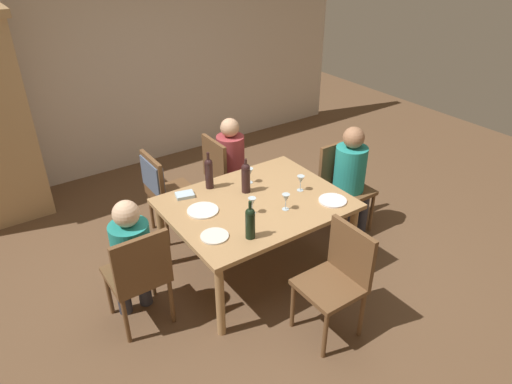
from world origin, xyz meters
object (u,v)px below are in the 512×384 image
person_woman_host (233,159)px  wine_bottle_tall_green (209,173)px  chair_right_end (342,181)px  person_man_guest (352,174)px  chair_near (338,275)px  dining_table (256,209)px  dinner_plate_guest_right (333,200)px  wine_bottle_short_olive (246,177)px  chair_far_right (224,171)px  wine_glass_far (252,202)px  chair_far_left (161,185)px  person_man_bearded (131,253)px  dinner_plate_guest_left (203,210)px  wine_glass_centre (250,173)px  wine_glass_near_right (301,180)px  wine_glass_near_left (286,199)px  chair_left_end (139,273)px  dinner_plate_host (215,236)px  wine_bottle_dark_red (250,222)px

person_woman_host → wine_bottle_tall_green: size_ratio=3.12×
chair_right_end → person_man_guest: size_ratio=0.79×
chair_near → dining_table: bearing=5.1°
person_man_guest → dinner_plate_guest_right: 0.69m
chair_right_end → wine_bottle_short_olive: bearing=-5.8°
chair_far_right → wine_bottle_short_olive: 0.88m
person_man_guest → wine_glass_far: size_ratio=7.77×
chair_far_left → person_man_bearded: bearing=-35.6°
dinner_plate_guest_left → person_man_guest: bearing=-5.7°
wine_glass_far → wine_bottle_short_olive: bearing=64.6°
wine_glass_centre → wine_glass_near_right: (0.30, -0.39, 0.00)m
wine_bottle_tall_green → wine_glass_near_left: size_ratio=2.39×
wine_bottle_tall_green → dinner_plate_guest_left: bearing=-128.2°
wine_glass_near_right → dinner_plate_guest_left: wine_glass_near_right is taller
chair_far_left → chair_left_end: bearing=-32.6°
wine_bottle_short_olive → dinner_plate_guest_left: (-0.49, -0.07, -0.14)m
chair_left_end → person_man_bearded: (0.00, 0.11, 0.12)m
chair_left_end → dinner_plate_guest_right: 1.75m
person_man_guest → dinner_plate_guest_left: size_ratio=4.31×
chair_far_left → dinner_plate_guest_left: chair_far_left is taller
wine_glass_near_right → dinner_plate_host: size_ratio=0.67×
dining_table → wine_bottle_short_olive: bearing=82.2°
dinner_plate_host → wine_bottle_tall_green: bearing=62.9°
wine_glass_near_left → chair_far_right: bearing=84.3°
dining_table → person_man_bearded: 1.15m
chair_far_right → dinner_plate_host: bearing=-34.0°
chair_near → wine_glass_near_right: chair_near is taller
chair_far_left → wine_bottle_dark_red: size_ratio=2.82×
chair_right_end → dinner_plate_guest_right: 0.77m
chair_left_end → wine_glass_far: size_ratio=6.17×
wine_glass_near_left → chair_left_end: bearing=173.0°
wine_bottle_tall_green → chair_left_end: bearing=-150.2°
wine_bottle_short_olive → dinner_plate_host: 0.76m
person_man_bearded → dinner_plate_guest_right: (1.71, -0.40, 0.08)m
wine_glass_centre → wine_glass_far: same height
dining_table → person_woman_host: 1.04m
chair_left_end → wine_bottle_tall_green: 1.14m
chair_right_end → wine_bottle_short_olive: size_ratio=2.79×
person_man_bearded → dinner_plate_host: (0.58, -0.27, 0.08)m
dinner_plate_host → dinner_plate_guest_right: (1.13, -0.13, 0.00)m
wine_glass_near_left → wine_glass_far: (-0.27, 0.11, 0.00)m
dining_table → wine_bottle_tall_green: (-0.21, 0.45, 0.23)m
chair_left_end → dinner_plate_guest_left: (0.69, 0.22, 0.20)m
wine_bottle_tall_green → wine_bottle_dark_red: size_ratio=1.09×
chair_right_end → wine_glass_near_left: size_ratio=6.17×
wine_bottle_tall_green → wine_bottle_dark_red: wine_bottle_tall_green is taller
chair_right_end → wine_glass_centre: bearing=-13.2°
person_man_guest → wine_glass_far: bearing=4.8°
wine_bottle_short_olive → wine_glass_near_right: size_ratio=2.21×
chair_near → wine_glass_centre: (0.06, 1.30, 0.30)m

